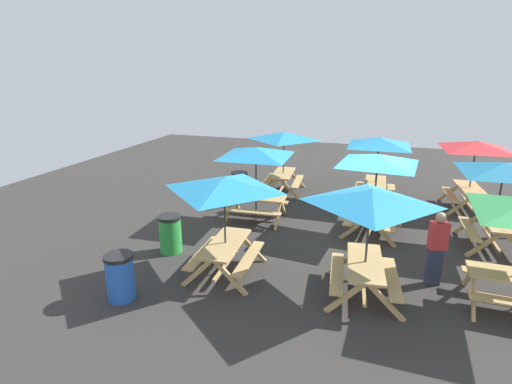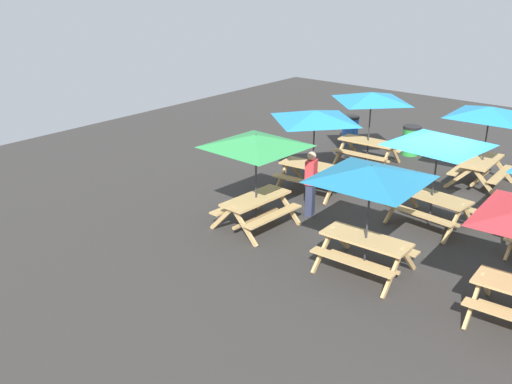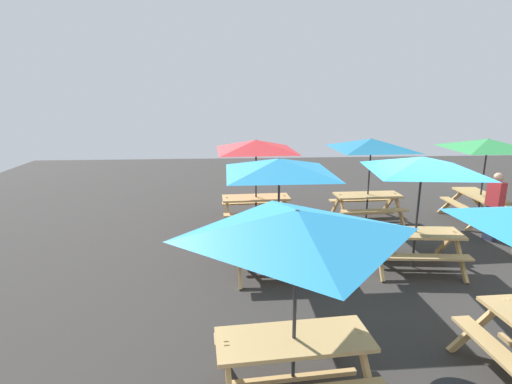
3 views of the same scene
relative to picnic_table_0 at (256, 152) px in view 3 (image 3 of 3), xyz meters
name	(u,v)px [view 3 (image 3 of 3)]	position (x,y,z in m)	size (l,w,h in m)	color
ground_plane	(424,268)	(-3.25, 3.06, -1.99)	(28.36, 28.36, 0.00)	#33302D
picnic_table_0	(256,152)	(0.00, 0.00, 0.00)	(2.82, 2.82, 2.34)	tan
picnic_table_2	(487,150)	(-6.20, 0.18, 0.00)	(2.83, 2.83, 2.34)	tan
picnic_table_3	(297,238)	(0.00, 6.35, 0.00)	(2.15, 2.15, 2.34)	tan
picnic_table_4	(422,172)	(-3.04, 2.97, 0.00)	(2.81, 2.81, 2.34)	tan
picnic_table_5	(371,150)	(-3.10, -0.07, 0.00)	(2.83, 2.83, 2.34)	tan
picnic_table_8	(279,175)	(-0.24, 2.99, 0.00)	(2.83, 2.83, 2.34)	tan
person_standing	(494,205)	(-5.61, 1.60, -1.10)	(0.32, 0.41, 1.67)	#2D334C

